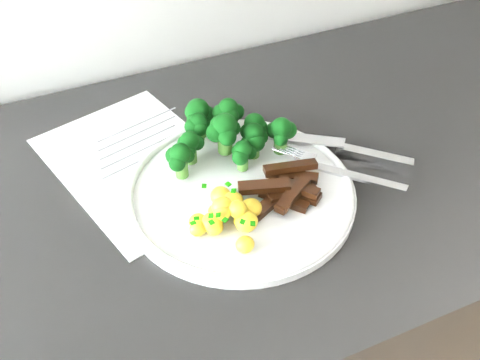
{
  "coord_description": "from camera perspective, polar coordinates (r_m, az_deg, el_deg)",
  "views": [
    {
      "loc": [
        -0.27,
        1.12,
        1.47
      ],
      "look_at": [
        -0.04,
        1.63,
        0.96
      ],
      "focal_mm": 42.66,
      "sensor_mm": 36.0,
      "label": 1
    }
  ],
  "objects": [
    {
      "name": "beef_strips",
      "position": [
        0.76,
        4.7,
        -0.96
      ],
      "size": [
        0.13,
        0.1,
        0.03
      ],
      "color": "black",
      "rests_on": "plate"
    },
    {
      "name": "counter",
      "position": [
        1.17,
        -0.48,
        -16.95
      ],
      "size": [
        2.48,
        0.62,
        0.93
      ],
      "color": "black",
      "rests_on": "ground"
    },
    {
      "name": "recipe_paper",
      "position": [
        0.84,
        -10.02,
        1.74
      ],
      "size": [
        0.28,
        0.35,
        0.0
      ],
      "color": "white",
      "rests_on": "counter"
    },
    {
      "name": "potatoes",
      "position": [
        0.72,
        -1.25,
        -3.43
      ],
      "size": [
        0.1,
        0.11,
        0.04
      ],
      "color": "yellow",
      "rests_on": "plate"
    },
    {
      "name": "fork",
      "position": [
        0.8,
        10.06,
        0.96
      ],
      "size": [
        0.13,
        0.16,
        0.02
      ],
      "color": "silver",
      "rests_on": "plate"
    },
    {
      "name": "knife",
      "position": [
        0.85,
        11.25,
        2.85
      ],
      "size": [
        0.19,
        0.16,
        0.03
      ],
      "color": "silver",
      "rests_on": "plate"
    },
    {
      "name": "broccoli",
      "position": [
        0.81,
        -1.42,
        4.96
      ],
      "size": [
        0.19,
        0.14,
        0.07
      ],
      "color": "#3C6B24",
      "rests_on": "plate"
    },
    {
      "name": "plate",
      "position": [
        0.77,
        -0.0,
        -1.15
      ],
      "size": [
        0.31,
        0.31,
        0.02
      ],
      "color": "white",
      "rests_on": "counter"
    }
  ]
}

